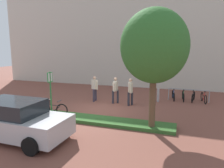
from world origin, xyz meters
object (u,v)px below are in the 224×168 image
object	(u,v)px
car_silver_sedan	(15,120)
person_casual_tan	(95,87)
bike_at_sign	(53,109)
bike_rack_cluster	(188,96)
parking_sign_post	(50,87)
person_shirt_blue	(115,89)
person_shirt_white	(130,90)
bollard_steel	(158,95)
tree_sidewalk	(154,47)

from	to	relation	value
car_silver_sedan	person_casual_tan	bearing A→B (deg)	84.71
bike_at_sign	bike_rack_cluster	distance (m)	8.92
parking_sign_post	bike_at_sign	world-z (taller)	parking_sign_post
bike_at_sign	person_casual_tan	xyz separation A→B (m)	(0.90, 3.53, 0.63)
parking_sign_post	bike_at_sign	bearing A→B (deg)	95.96
bike_rack_cluster	person_shirt_blue	bearing A→B (deg)	-154.28
parking_sign_post	person_shirt_white	distance (m)	4.89
bike_rack_cluster	person_shirt_white	world-z (taller)	person_shirt_white
person_shirt_white	bollard_steel	bearing A→B (deg)	42.66
tree_sidewalk	person_shirt_blue	distance (m)	5.44
parking_sign_post	person_shirt_white	size ratio (longest dim) A/B	1.37
person_shirt_white	car_silver_sedan	world-z (taller)	person_shirt_white
tree_sidewalk	bike_rack_cluster	xyz separation A→B (m)	(1.65, 5.97, -3.27)
tree_sidewalk	bollard_steel	distance (m)	5.98
person_casual_tan	bollard_steel	bearing A→B (deg)	15.87
tree_sidewalk	person_shirt_blue	size ratio (longest dim) A/B	3.01
person_casual_tan	car_silver_sedan	bearing A→B (deg)	-95.29
bollard_steel	car_silver_sedan	xyz separation A→B (m)	(-4.72, -7.67, 0.31)
bike_rack_cluster	person_shirt_blue	distance (m)	5.07
tree_sidewalk	bike_rack_cluster	world-z (taller)	tree_sidewalk
bike_at_sign	person_casual_tan	size ratio (longest dim) A/B	0.98
bike_rack_cluster	bollard_steel	world-z (taller)	bollard_steel
parking_sign_post	bike_rack_cluster	bearing A→B (deg)	39.86
person_casual_tan	person_shirt_blue	bearing A→B (deg)	-4.31
tree_sidewalk	bike_at_sign	world-z (taller)	tree_sidewalk
tree_sidewalk	car_silver_sedan	world-z (taller)	tree_sidewalk
tree_sidewalk	person_shirt_white	size ratio (longest dim) A/B	3.01
parking_sign_post	person_shirt_blue	bearing A→B (deg)	56.39
person_shirt_white	person_shirt_blue	bearing A→B (deg)	171.36
bollard_steel	person_shirt_white	world-z (taller)	person_shirt_white
tree_sidewalk	person_casual_tan	xyz separation A→B (m)	(-4.40, 3.90, -2.63)
bollard_steel	person_casual_tan	world-z (taller)	person_casual_tan
parking_sign_post	person_casual_tan	bearing A→B (deg)	76.70
bike_at_sign	person_shirt_white	xyz separation A→B (m)	(3.45, 3.26, 0.63)
car_silver_sedan	bike_at_sign	bearing A→B (deg)	95.65
bike_rack_cluster	bollard_steel	bearing A→B (deg)	-155.01
parking_sign_post	person_casual_tan	size ratio (longest dim) A/B	1.37
tree_sidewalk	parking_sign_post	distance (m)	5.67
person_shirt_blue	car_silver_sedan	xyz separation A→B (m)	(-2.12, -6.39, -0.23)
bollard_steel	person_shirt_white	size ratio (longest dim) A/B	0.52
person_shirt_white	person_shirt_blue	xyz separation A→B (m)	(-1.04, 0.16, 0.00)
bollard_steel	person_shirt_white	bearing A→B (deg)	-137.34
bollard_steel	person_shirt_blue	world-z (taller)	person_shirt_blue
bike_at_sign	bollard_steel	distance (m)	6.87
tree_sidewalk	bike_rack_cluster	distance (m)	7.00
bike_rack_cluster	person_casual_tan	world-z (taller)	person_casual_tan
person_shirt_blue	car_silver_sedan	distance (m)	6.73
bollard_steel	person_casual_tan	xyz separation A→B (m)	(-4.11, -1.17, 0.53)
bike_at_sign	bike_rack_cluster	size ratio (longest dim) A/B	0.63
parking_sign_post	bollard_steel	xyz separation A→B (m)	(4.99, 4.88, -1.10)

